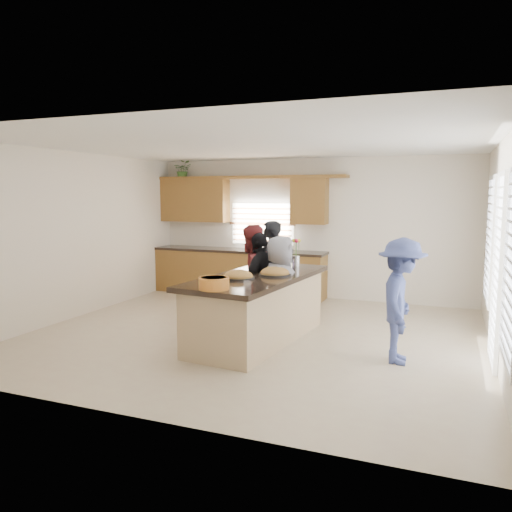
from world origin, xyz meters
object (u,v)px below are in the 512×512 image
at_px(woman_left_front, 260,283).
at_px(woman_right_front, 280,287).
at_px(woman_left_mid, 251,278).
at_px(island, 258,309).
at_px(salad_bowl, 214,283).
at_px(woman_left_back, 269,271).
at_px(woman_right_back, 401,301).

relative_size(woman_left_front, woman_right_front, 1.02).
xyz_separation_m(woman_left_front, woman_right_front, (0.36, -0.15, -0.01)).
relative_size(woman_left_mid, woman_right_front, 1.09).
bearing_deg(woman_right_front, woman_left_front, 57.90).
bearing_deg(woman_left_mid, island, 59.62).
bearing_deg(salad_bowl, woman_left_front, 90.47).
relative_size(woman_left_back, woman_right_back, 1.06).
bearing_deg(woman_right_front, woman_right_back, -115.54).
xyz_separation_m(salad_bowl, woman_left_back, (-0.12, 2.30, -0.20)).
distance_m(woman_left_mid, woman_right_back, 2.40).
distance_m(woman_left_back, woman_left_front, 0.70).
bearing_deg(woman_left_front, woman_left_mid, -102.88).
bearing_deg(salad_bowl, woman_left_mid, 96.54).
bearing_deg(woman_left_front, salad_bowl, 4.41).
height_order(salad_bowl, woman_left_back, woman_left_back).
bearing_deg(woman_right_back, woman_right_front, 72.01).
height_order(island, woman_right_back, woman_right_back).
bearing_deg(woman_right_front, woman_left_back, 19.84).
height_order(island, woman_left_back, woman_left_back).
height_order(island, salad_bowl, salad_bowl).
bearing_deg(woman_left_back, woman_left_front, 0.88).
relative_size(salad_bowl, woman_left_front, 0.24).
bearing_deg(woman_left_mid, woman_right_front, 96.93).
xyz_separation_m(woman_left_mid, woman_right_front, (0.54, -0.21, -0.07)).
height_order(woman_left_mid, woman_right_front, woman_left_mid).
distance_m(island, salad_bowl, 1.32).
xyz_separation_m(salad_bowl, woman_left_front, (-0.01, 1.61, -0.27)).
height_order(woman_right_back, woman_right_front, woman_right_back).
distance_m(woman_left_mid, woman_right_front, 0.58).
xyz_separation_m(woman_left_mid, woman_left_front, (0.18, -0.05, -0.05)).
bearing_deg(woman_left_mid, woman_right_back, 100.50).
bearing_deg(woman_left_back, island, 3.58).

